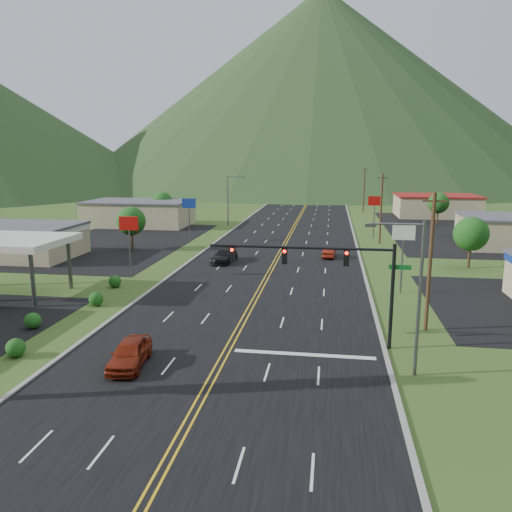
# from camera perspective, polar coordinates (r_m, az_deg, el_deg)

# --- Properties ---
(ground) EXTENTS (500.00, 500.00, 0.00)m
(ground) POSITION_cam_1_polar(r_m,az_deg,el_deg) (22.88, -9.94, -21.88)
(ground) COLOR #32491A
(ground) RESTS_ON ground
(road) EXTENTS (20.00, 460.00, 0.04)m
(road) POSITION_cam_1_polar(r_m,az_deg,el_deg) (22.88, -9.94, -21.88)
(road) COLOR black
(road) RESTS_ON ground
(curb_east) EXTENTS (0.30, 460.00, 0.14)m
(curb_east) POSITION_cam_1_polar(r_m,az_deg,el_deg) (22.27, 18.16, -23.35)
(curb_east) COLOR gray
(curb_east) RESTS_ON ground
(traffic_signal) EXTENTS (13.10, 0.43, 7.00)m
(traffic_signal) POSITION_cam_1_polar(r_m,az_deg,el_deg) (32.84, 8.47, -1.32)
(traffic_signal) COLOR black
(traffic_signal) RESTS_ON ground
(streetlight_east) EXTENTS (3.28, 0.25, 9.00)m
(streetlight_east) POSITION_cam_1_polar(r_m,az_deg,el_deg) (29.38, 17.63, -3.56)
(streetlight_east) COLOR #59595E
(streetlight_east) RESTS_ON ground
(streetlight_west) EXTENTS (3.28, 0.25, 9.00)m
(streetlight_west) POSITION_cam_1_polar(r_m,az_deg,el_deg) (90.20, -3.04, 6.75)
(streetlight_west) COLOR #59595E
(streetlight_west) RESTS_ON ground
(gas_canopy) EXTENTS (10.00, 8.00, 5.30)m
(gas_canopy) POSITION_cam_1_polar(r_m,az_deg,el_deg) (49.71, -26.45, 1.39)
(gas_canopy) COLOR white
(gas_canopy) RESTS_ON ground
(building_west_mid) EXTENTS (14.40, 10.40, 4.10)m
(building_west_mid) POSITION_cam_1_polar(r_m,az_deg,el_deg) (68.73, -25.55, 1.73)
(building_west_mid) COLOR #C5B189
(building_west_mid) RESTS_ON ground
(building_west_far) EXTENTS (18.40, 11.40, 4.50)m
(building_west_far) POSITION_cam_1_polar(r_m,az_deg,el_deg) (93.25, -13.18, 4.81)
(building_west_far) COLOR #C5B189
(building_west_far) RESTS_ON ground
(building_east_far) EXTENTS (16.40, 12.40, 4.50)m
(building_east_far) POSITION_cam_1_polar(r_m,az_deg,el_deg) (110.66, 19.88, 5.43)
(building_east_far) COLOR #C5B189
(building_east_far) RESTS_ON ground
(pole_sign_west_a) EXTENTS (2.00, 0.18, 6.40)m
(pole_sign_west_a) POSITION_cam_1_polar(r_m,az_deg,el_deg) (52.75, -14.32, 2.95)
(pole_sign_west_a) COLOR #59595E
(pole_sign_west_a) RESTS_ON ground
(pole_sign_west_b) EXTENTS (2.00, 0.18, 6.40)m
(pole_sign_west_b) POSITION_cam_1_polar(r_m,az_deg,el_deg) (73.35, -7.67, 5.49)
(pole_sign_west_b) COLOR #59595E
(pole_sign_west_b) RESTS_ON ground
(pole_sign_east_a) EXTENTS (2.00, 0.18, 6.40)m
(pole_sign_east_a) POSITION_cam_1_polar(r_m,az_deg,el_deg) (47.11, 16.50, 1.85)
(pole_sign_east_a) COLOR #59595E
(pole_sign_east_a) RESTS_ON ground
(pole_sign_east_b) EXTENTS (2.00, 0.18, 6.40)m
(pole_sign_east_b) POSITION_cam_1_polar(r_m,az_deg,el_deg) (78.68, 13.40, 5.68)
(pole_sign_east_b) COLOR #59595E
(pole_sign_east_b) RESTS_ON ground
(tree_west_a) EXTENTS (3.84, 3.84, 5.82)m
(tree_west_a) POSITION_cam_1_polar(r_m,az_deg,el_deg) (68.91, -14.07, 3.90)
(tree_west_a) COLOR #382314
(tree_west_a) RESTS_ON ground
(tree_west_b) EXTENTS (3.84, 3.84, 5.82)m
(tree_west_b) POSITION_cam_1_polar(r_m,az_deg,el_deg) (95.77, -10.67, 6.06)
(tree_west_b) COLOR #382314
(tree_west_b) RESTS_ON ground
(tree_east_a) EXTENTS (3.84, 3.84, 5.82)m
(tree_east_a) POSITION_cam_1_polar(r_m,az_deg,el_deg) (60.72, 23.37, 2.32)
(tree_east_a) COLOR #382314
(tree_east_a) RESTS_ON ground
(tree_east_b) EXTENTS (3.84, 3.84, 5.82)m
(tree_east_b) POSITION_cam_1_polar(r_m,az_deg,el_deg) (98.40, 20.13, 5.70)
(tree_east_b) COLOR #382314
(tree_east_b) RESTS_ON ground
(utility_pole_a) EXTENTS (1.60, 0.28, 10.00)m
(utility_pole_a) POSITION_cam_1_polar(r_m,az_deg,el_deg) (37.47, 19.28, -0.58)
(utility_pole_a) COLOR #382314
(utility_pole_a) RESTS_ON ground
(utility_pole_b) EXTENTS (1.60, 0.28, 10.00)m
(utility_pole_b) POSITION_cam_1_polar(r_m,az_deg,el_deg) (73.76, 14.11, 5.34)
(utility_pole_b) COLOR #382314
(utility_pole_b) RESTS_ON ground
(utility_pole_c) EXTENTS (1.60, 0.28, 10.00)m
(utility_pole_c) POSITION_cam_1_polar(r_m,az_deg,el_deg) (113.51, 12.24, 7.44)
(utility_pole_c) COLOR #382314
(utility_pole_c) RESTS_ON ground
(utility_pole_d) EXTENTS (1.60, 0.28, 10.00)m
(utility_pole_d) POSITION_cam_1_polar(r_m,az_deg,el_deg) (153.39, 11.34, 8.44)
(utility_pole_d) COLOR #382314
(utility_pole_d) RESTS_ON ground
(mountain_n) EXTENTS (220.00, 220.00, 85.00)m
(mountain_n) POSITION_cam_1_polar(r_m,az_deg,el_deg) (240.02, 7.37, 18.51)
(mountain_n) COLOR #203A1A
(mountain_n) RESTS_ON ground
(car_red_near) EXTENTS (2.40, 4.89, 1.61)m
(car_red_near) POSITION_cam_1_polar(r_m,az_deg,el_deg) (31.45, -14.23, -10.78)
(car_red_near) COLOR maroon
(car_red_near) RESTS_ON ground
(car_dark_mid) EXTENTS (2.69, 5.45, 1.52)m
(car_dark_mid) POSITION_cam_1_polar(r_m,az_deg,el_deg) (59.29, -3.63, -0.02)
(car_dark_mid) COLOR black
(car_dark_mid) RESTS_ON ground
(car_red_far) EXTENTS (1.67, 4.01, 1.29)m
(car_red_far) POSITION_cam_1_polar(r_m,az_deg,el_deg) (62.70, 8.36, 0.40)
(car_red_far) COLOR maroon
(car_red_far) RESTS_ON ground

